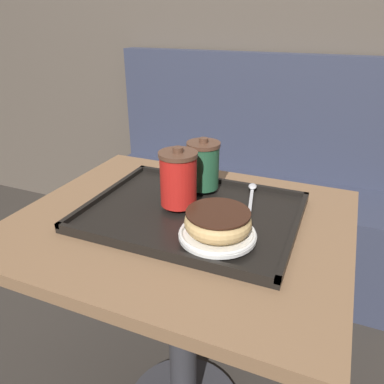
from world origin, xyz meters
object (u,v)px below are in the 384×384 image
coffee_cup_front (178,178)px  spoon (252,191)px  coffee_cup_rear (203,165)px  donut_chocolate_glazed (218,221)px

coffee_cup_front → spoon: coffee_cup_front is taller
coffee_cup_rear → donut_chocolate_glazed: bearing=-61.7°
coffee_cup_front → donut_chocolate_glazed: size_ratio=1.04×
coffee_cup_rear → donut_chocolate_glazed: (0.12, -0.22, -0.03)m
donut_chocolate_glazed → coffee_cup_rear: bearing=118.3°
coffee_cup_front → coffee_cup_rear: coffee_cup_front is taller
spoon → donut_chocolate_glazed: bearing=165.6°
coffee_cup_rear → spoon: coffee_cup_rear is taller
coffee_cup_front → donut_chocolate_glazed: coffee_cup_front is taller
donut_chocolate_glazed → spoon: (0.01, 0.24, -0.03)m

